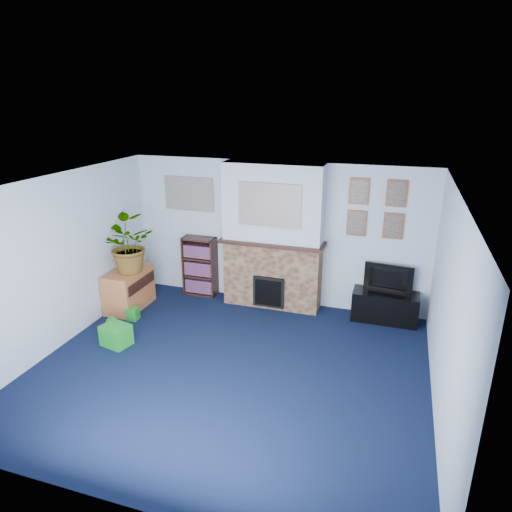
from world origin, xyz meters
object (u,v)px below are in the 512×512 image
(tv_stand, at_px, (385,307))
(television, at_px, (388,279))
(bookshelf, at_px, (200,267))
(sideboard, at_px, (129,288))

(tv_stand, distance_m, television, 0.47)
(television, bearing_deg, tv_stand, 96.63)
(tv_stand, bearing_deg, bookshelf, 178.63)
(bookshelf, xyz_separation_m, sideboard, (-0.90, -0.89, -0.15))
(sideboard, bearing_deg, tv_stand, 11.30)
(television, height_order, sideboard, television)
(bookshelf, bearing_deg, tv_stand, -1.37)
(tv_stand, bearing_deg, sideboard, -168.70)
(tv_stand, distance_m, sideboard, 4.17)
(bookshelf, relative_size, sideboard, 1.22)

